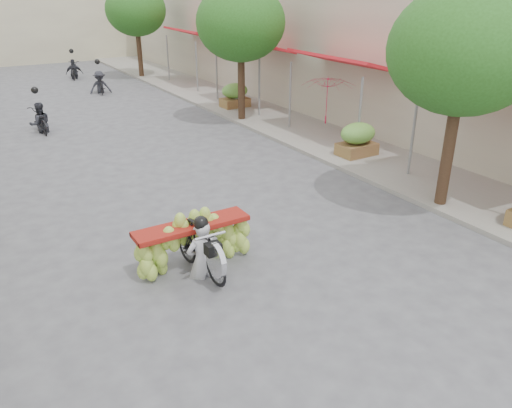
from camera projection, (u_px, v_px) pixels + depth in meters
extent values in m
plane|color=#58585D|center=(407.00, 392.00, 6.85)|extent=(120.00, 120.00, 0.00)
cube|color=gray|center=(262.00, 110.00, 21.87)|extent=(4.00, 60.00, 0.12)
cube|color=#B0A692|center=(369.00, 36.00, 22.27)|extent=(8.00, 40.00, 6.00)
cube|color=red|center=(503.00, 90.00, 12.24)|extent=(1.77, 4.20, 0.53)
cylinder|color=slate|center=(413.00, 135.00, 13.93)|extent=(0.08, 0.08, 2.55)
cube|color=red|center=(343.00, 61.00, 16.93)|extent=(1.77, 4.20, 0.53)
cylinder|color=slate|center=(359.00, 118.00, 15.65)|extent=(0.08, 0.08, 2.55)
cylinder|color=slate|center=(290.00, 97.00, 18.62)|extent=(0.08, 0.08, 2.55)
cube|color=red|center=(253.00, 44.00, 21.62)|extent=(1.77, 4.20, 0.53)
cylinder|color=slate|center=(259.00, 87.00, 20.34)|extent=(0.08, 0.08, 2.55)
cylinder|color=slate|center=(217.00, 74.00, 23.31)|extent=(0.08, 0.08, 2.55)
cube|color=red|center=(194.00, 33.00, 26.31)|extent=(1.77, 4.20, 0.53)
cylinder|color=slate|center=(197.00, 68.00, 25.03)|extent=(0.08, 0.08, 2.55)
cylinder|color=slate|center=(168.00, 59.00, 28.00)|extent=(0.08, 0.08, 2.55)
cube|color=beige|center=(6.00, 9.00, 35.13)|extent=(20.00, 6.00, 7.00)
cylinder|color=#3A2719|center=(449.00, 146.00, 11.89)|extent=(0.28, 0.28, 3.20)
ellipsoid|color=#255F1C|center=(465.00, 50.00, 11.00)|extent=(3.40, 3.40, 2.90)
cylinder|color=#3A2719|center=(241.00, 82.00, 19.71)|extent=(0.28, 0.28, 3.20)
ellipsoid|color=#255F1C|center=(241.00, 23.00, 18.82)|extent=(3.40, 3.40, 2.90)
cylinder|color=#3A2719|center=(139.00, 50.00, 29.09)|extent=(0.28, 0.28, 3.20)
ellipsoid|color=#255F1C|center=(136.00, 10.00, 28.20)|extent=(3.40, 3.40, 2.90)
cube|color=brown|center=(357.00, 147.00, 15.89)|extent=(1.20, 0.80, 0.50)
ellipsoid|color=#5E9C3A|center=(358.00, 130.00, 15.66)|extent=(1.20, 0.88, 0.66)
cube|color=brown|center=(235.00, 101.00, 22.15)|extent=(1.20, 0.80, 0.50)
ellipsoid|color=#5E9C3A|center=(235.00, 88.00, 21.91)|extent=(1.20, 0.88, 0.66)
imported|color=black|center=(201.00, 249.00, 9.45)|extent=(0.68, 1.83, 1.05)
cylinder|color=silver|center=(216.00, 260.00, 8.91)|extent=(0.10, 0.66, 0.66)
cube|color=black|center=(213.00, 249.00, 8.91)|extent=(0.28, 0.22, 0.22)
cylinder|color=silver|center=(210.00, 236.00, 8.90)|extent=(0.60, 0.05, 0.05)
cube|color=maroon|center=(192.00, 226.00, 9.58)|extent=(2.28, 0.55, 0.10)
imported|color=silver|center=(200.00, 221.00, 9.16)|extent=(0.61, 0.45, 1.69)
sphere|color=black|center=(199.00, 180.00, 8.81)|extent=(0.28, 0.28, 0.28)
imported|color=#A91633|center=(329.00, 76.00, 16.21)|extent=(2.05, 2.05, 1.59)
imported|color=white|center=(235.00, 88.00, 21.95)|extent=(0.96, 0.85, 1.67)
imported|color=black|center=(40.00, 121.00, 18.69)|extent=(0.68, 1.61, 0.89)
imported|color=#2A2B32|center=(37.00, 103.00, 18.42)|extent=(0.82, 0.53, 1.65)
sphere|color=black|center=(35.00, 90.00, 18.23)|extent=(0.26, 0.26, 0.26)
imported|color=black|center=(100.00, 83.00, 25.34)|extent=(0.75, 1.83, 1.05)
imported|color=#2A2B32|center=(98.00, 71.00, 25.09)|extent=(1.12, 0.69, 1.65)
sphere|color=black|center=(97.00, 62.00, 24.91)|extent=(0.26, 0.26, 0.26)
imported|color=black|center=(74.00, 71.00, 29.31)|extent=(1.11, 1.79, 0.94)
imported|color=#2A2B32|center=(72.00, 59.00, 29.04)|extent=(1.09, 0.82, 1.65)
sphere|color=black|center=(71.00, 51.00, 28.86)|extent=(0.26, 0.26, 0.26)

